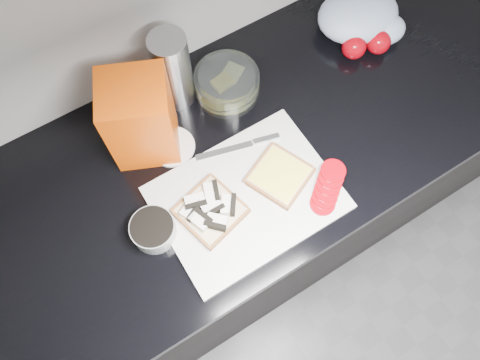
# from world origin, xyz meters

# --- Properties ---
(base_cabinet) EXTENTS (3.50, 0.60, 0.86)m
(base_cabinet) POSITION_xyz_m (0.00, 1.20, 0.43)
(base_cabinet) COLOR black
(base_cabinet) RESTS_ON ground
(countertop) EXTENTS (3.50, 0.64, 0.04)m
(countertop) POSITION_xyz_m (0.00, 1.20, 0.88)
(countertop) COLOR black
(countertop) RESTS_ON base_cabinet
(cutting_board) EXTENTS (0.40, 0.30, 0.01)m
(cutting_board) POSITION_xyz_m (-0.14, 1.07, 0.91)
(cutting_board) COLOR silver
(cutting_board) RESTS_ON countertop
(bread_left) EXTENTS (0.16, 0.16, 0.04)m
(bread_left) POSITION_xyz_m (-0.23, 1.08, 0.93)
(bread_left) COLOR beige
(bread_left) RESTS_ON cutting_board
(bread_right) EXTENTS (0.17, 0.17, 0.02)m
(bread_right) POSITION_xyz_m (-0.05, 1.07, 0.92)
(bread_right) COLOR beige
(bread_right) RESTS_ON cutting_board
(tomato_slices) EXTENTS (0.13, 0.12, 0.03)m
(tomato_slices) POSITION_xyz_m (0.03, 0.99, 0.93)
(tomato_slices) COLOR #98030D
(tomato_slices) RESTS_ON cutting_board
(knife) EXTENTS (0.20, 0.07, 0.01)m
(knife) POSITION_xyz_m (-0.06, 1.18, 0.92)
(knife) COLOR #B6B6BB
(knife) RESTS_ON cutting_board
(seed_tub) EXTENTS (0.10, 0.10, 0.05)m
(seed_tub) POSITION_xyz_m (-0.36, 1.11, 0.93)
(seed_tub) COLOR #919695
(seed_tub) RESTS_ON countertop
(tub_lid) EXTENTS (0.14, 0.14, 0.01)m
(tub_lid) POSITION_xyz_m (-0.22, 1.28, 0.90)
(tub_lid) COLOR silver
(tub_lid) RESTS_ON countertop
(glass_bowl) EXTENTS (0.16, 0.16, 0.07)m
(glass_bowl) POSITION_xyz_m (-0.03, 1.34, 0.93)
(glass_bowl) COLOR silver
(glass_bowl) RESTS_ON countertop
(bread_bag) EXTENTS (0.19, 0.18, 0.23)m
(bread_bag) POSITION_xyz_m (-0.26, 1.32, 1.01)
(bread_bag) COLOR #EF3F03
(bread_bag) RESTS_ON countertop
(steel_canister) EXTENTS (0.09, 0.09, 0.21)m
(steel_canister) POSITION_xyz_m (-0.14, 1.40, 1.00)
(steel_canister) COLOR #A9AAAE
(steel_canister) RESTS_ON countertop
(grocery_bag) EXTENTS (0.25, 0.23, 0.10)m
(grocery_bag) POSITION_xyz_m (0.38, 1.33, 0.95)
(grocery_bag) COLOR silver
(grocery_bag) RESTS_ON countertop
(whole_tomatoes) EXTENTS (0.13, 0.08, 0.06)m
(whole_tomatoes) POSITION_xyz_m (0.34, 1.26, 0.93)
(whole_tomatoes) COLOR #98030D
(whole_tomatoes) RESTS_ON countertop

